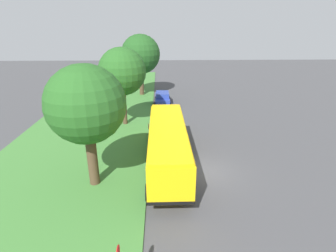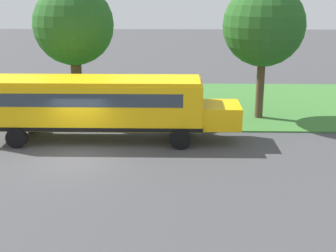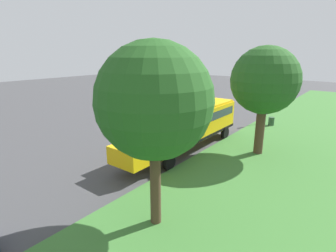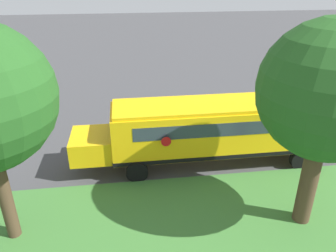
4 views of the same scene
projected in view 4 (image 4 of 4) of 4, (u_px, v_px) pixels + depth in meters
ground_plane at (216, 136)px, 19.11m from camera, size 120.00×120.00×0.00m
school_bus at (215, 127)px, 15.83m from camera, size 2.84×12.42×3.16m
oak_tree_beside_bus at (333, 88)px, 10.28m from camera, size 4.62×4.62×7.63m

